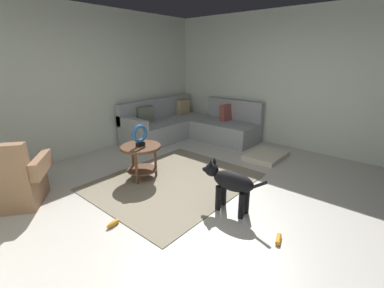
{
  "coord_description": "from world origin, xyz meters",
  "views": [
    {
      "loc": [
        -2.45,
        -1.86,
        1.81
      ],
      "look_at": [
        0.45,
        0.6,
        0.55
      ],
      "focal_mm": 24.69,
      "sensor_mm": 36.0,
      "label": 1
    }
  ],
  "objects_px": {
    "sectional_couch": "(188,126)",
    "torus_sculpture": "(140,135)",
    "armchair": "(12,182)",
    "dog_toy_rope": "(278,239)",
    "dog_bed_mat": "(266,156)",
    "side_table": "(141,153)",
    "dog_toy_bone": "(113,223)",
    "dog": "(230,182)"
  },
  "relations": [
    {
      "from": "sectional_couch",
      "to": "torus_sculpture",
      "type": "height_order",
      "value": "sectional_couch"
    },
    {
      "from": "armchair",
      "to": "dog_toy_rope",
      "type": "xyz_separation_m",
      "value": [
        1.5,
        -2.84,
        -0.3
      ]
    },
    {
      "from": "torus_sculpture",
      "to": "dog_bed_mat",
      "type": "height_order",
      "value": "torus_sculpture"
    },
    {
      "from": "side_table",
      "to": "sectional_couch",
      "type": "bearing_deg",
      "value": 22.38
    },
    {
      "from": "dog_bed_mat",
      "to": "dog_toy_bone",
      "type": "xyz_separation_m",
      "value": [
        -3.07,
        0.38,
        -0.01
      ]
    },
    {
      "from": "dog_toy_rope",
      "to": "dog",
      "type": "bearing_deg",
      "value": 76.8
    },
    {
      "from": "sectional_couch",
      "to": "torus_sculpture",
      "type": "xyz_separation_m",
      "value": [
        -2.08,
        -0.86,
        0.42
      ]
    },
    {
      "from": "sectional_couch",
      "to": "dog_bed_mat",
      "type": "distance_m",
      "value": 1.95
    },
    {
      "from": "dog_bed_mat",
      "to": "dog_toy_bone",
      "type": "height_order",
      "value": "dog_bed_mat"
    },
    {
      "from": "dog",
      "to": "dog_toy_bone",
      "type": "relative_size",
      "value": 4.71
    },
    {
      "from": "sectional_couch",
      "to": "dog_bed_mat",
      "type": "height_order",
      "value": "sectional_couch"
    },
    {
      "from": "armchair",
      "to": "dog_toy_bone",
      "type": "height_order",
      "value": "armchair"
    },
    {
      "from": "side_table",
      "to": "dog_bed_mat",
      "type": "height_order",
      "value": "side_table"
    },
    {
      "from": "armchair",
      "to": "torus_sculpture",
      "type": "height_order",
      "value": "armchair"
    },
    {
      "from": "sectional_couch",
      "to": "dog",
      "type": "bearing_deg",
      "value": -129.68
    },
    {
      "from": "armchair",
      "to": "torus_sculpture",
      "type": "xyz_separation_m",
      "value": [
        1.55,
        -0.62,
        0.39
      ]
    },
    {
      "from": "dog_bed_mat",
      "to": "dog_toy_rope",
      "type": "distance_m",
      "value": 2.41
    },
    {
      "from": "armchair",
      "to": "torus_sculpture",
      "type": "relative_size",
      "value": 3.07
    },
    {
      "from": "sectional_couch",
      "to": "torus_sculpture",
      "type": "bearing_deg",
      "value": -157.62
    },
    {
      "from": "sectional_couch",
      "to": "dog_toy_bone",
      "type": "bearing_deg",
      "value": -153.18
    },
    {
      "from": "dog_toy_rope",
      "to": "dog_toy_bone",
      "type": "height_order",
      "value": "dog_toy_bone"
    },
    {
      "from": "armchair",
      "to": "dog_toy_bone",
      "type": "xyz_separation_m",
      "value": [
        0.55,
        -1.32,
        -0.29
      ]
    },
    {
      "from": "torus_sculpture",
      "to": "dog",
      "type": "distance_m",
      "value": 1.55
    },
    {
      "from": "armchair",
      "to": "dog",
      "type": "bearing_deg",
      "value": -14.72
    },
    {
      "from": "dog_bed_mat",
      "to": "dog_toy_rope",
      "type": "xyz_separation_m",
      "value": [
        -2.12,
        -1.15,
        -0.02
      ]
    },
    {
      "from": "torus_sculpture",
      "to": "side_table",
      "type": "bearing_deg",
      "value": 97.13
    },
    {
      "from": "torus_sculpture",
      "to": "dog_toy_rope",
      "type": "distance_m",
      "value": 2.33
    },
    {
      "from": "dog",
      "to": "dog_toy_bone",
      "type": "height_order",
      "value": "dog"
    },
    {
      "from": "side_table",
      "to": "dog_bed_mat",
      "type": "distance_m",
      "value": 2.36
    },
    {
      "from": "armchair",
      "to": "torus_sculpture",
      "type": "bearing_deg",
      "value": 15.58
    },
    {
      "from": "side_table",
      "to": "torus_sculpture",
      "type": "height_order",
      "value": "torus_sculpture"
    },
    {
      "from": "armchair",
      "to": "torus_sculpture",
      "type": "distance_m",
      "value": 1.71
    },
    {
      "from": "dog",
      "to": "dog_bed_mat",
      "type": "bearing_deg",
      "value": 8.06
    },
    {
      "from": "dog",
      "to": "side_table",
      "type": "bearing_deg",
      "value": 89.85
    },
    {
      "from": "armchair",
      "to": "dog_toy_bone",
      "type": "bearing_deg",
      "value": -30.22
    },
    {
      "from": "side_table",
      "to": "dog",
      "type": "distance_m",
      "value": 1.52
    },
    {
      "from": "sectional_couch",
      "to": "armchair",
      "type": "xyz_separation_m",
      "value": [
        -3.63,
        -0.24,
        0.03
      ]
    },
    {
      "from": "dog_toy_rope",
      "to": "dog_toy_bone",
      "type": "xyz_separation_m",
      "value": [
        -0.95,
        1.53,
        0.0
      ]
    },
    {
      "from": "dog",
      "to": "dog_toy_rope",
      "type": "bearing_deg",
      "value": -107.67
    },
    {
      "from": "armchair",
      "to": "dog_toy_rope",
      "type": "distance_m",
      "value": 3.23
    },
    {
      "from": "sectional_couch",
      "to": "dog",
      "type": "height_order",
      "value": "sectional_couch"
    },
    {
      "from": "sectional_couch",
      "to": "dog_toy_rope",
      "type": "distance_m",
      "value": 3.76
    }
  ]
}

